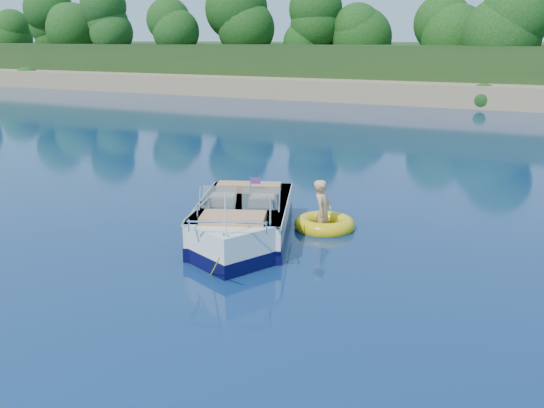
{
  "coord_description": "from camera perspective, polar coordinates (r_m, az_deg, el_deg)",
  "views": [
    {
      "loc": [
        4.99,
        -7.62,
        4.48
      ],
      "look_at": [
        -0.99,
        4.25,
        0.85
      ],
      "focal_mm": 40.0,
      "sensor_mm": 36.0,
      "label": 1
    }
  ],
  "objects": [
    {
      "name": "ground",
      "position": [
        10.16,
        -5.92,
        -11.0
      ],
      "size": [
        160.0,
        160.0,
        0.0
      ],
      "primitive_type": "plane",
      "color": "#0A1A48",
      "rests_on": "ground"
    },
    {
      "name": "tow_tube",
      "position": [
        14.84,
        4.97,
        -1.94
      ],
      "size": [
        1.91,
        1.91,
        0.39
      ],
      "rotation": [
        0.0,
        0.0,
        0.36
      ],
      "color": "yellow",
      "rests_on": "ground"
    },
    {
      "name": "boy",
      "position": [
        14.81,
        4.79,
        -2.39
      ],
      "size": [
        0.49,
        0.92,
        1.74
      ],
      "primitive_type": "imported",
      "rotation": [
        0.0,
        -0.17,
        1.68
      ],
      "color": "#DFA875",
      "rests_on": "ground"
    },
    {
      "name": "motorboat",
      "position": [
        13.84,
        -2.87,
        -2.01
      ],
      "size": [
        3.35,
        5.42,
        1.91
      ],
      "rotation": [
        0.0,
        0.0,
        0.38
      ],
      "color": "white",
      "rests_on": "ground"
    },
    {
      "name": "shoreline",
      "position": [
        71.66,
        23.18,
        11.28
      ],
      "size": [
        170.0,
        59.0,
        6.0
      ],
      "color": "#997958",
      "rests_on": "ground"
    },
    {
      "name": "treeline",
      "position": [
        48.9,
        21.74,
        15.5
      ],
      "size": [
        150.0,
        7.12,
        8.19
      ],
      "color": "black",
      "rests_on": "ground"
    }
  ]
}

